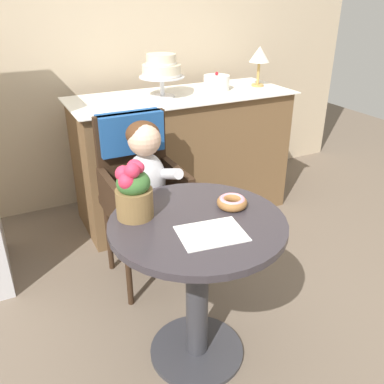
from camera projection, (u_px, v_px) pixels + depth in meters
ground_plane at (197, 351)px, 1.97m from camera, size 8.00×8.00×0.00m
back_wall at (76, 22)px, 2.86m from camera, size 4.80×0.10×2.70m
cafe_table at (197, 264)px, 1.74m from camera, size 0.72×0.72×0.72m
wicker_chair at (138, 173)px, 2.28m from camera, size 0.42×0.45×0.95m
seated_child at (148, 176)px, 2.14m from camera, size 0.27×0.32×0.73m
paper_napkin at (212, 233)px, 1.56m from camera, size 0.27×0.22×0.00m
donut_front at (232, 202)px, 1.74m from camera, size 0.13×0.13×0.04m
flower_vase at (133, 190)px, 1.63m from camera, size 0.15×0.15×0.24m
display_counter at (183, 155)px, 3.03m from camera, size 1.56×0.62×0.90m
tiered_cake_stand at (162, 69)px, 2.70m from camera, size 0.30×0.30×0.28m
round_layer_cake at (216, 83)px, 2.95m from camera, size 0.19×0.19×0.13m
table_lamp at (259, 56)px, 3.00m from camera, size 0.15×0.15×0.28m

